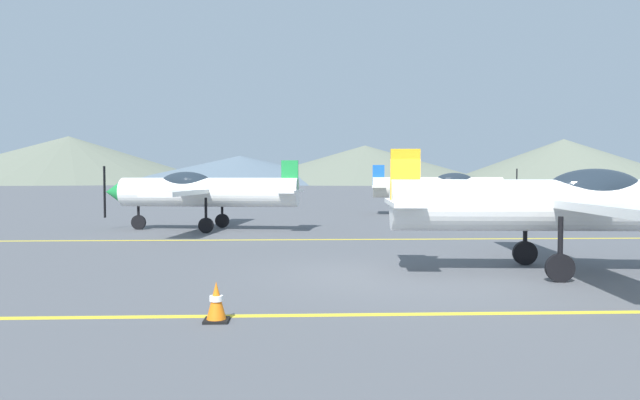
# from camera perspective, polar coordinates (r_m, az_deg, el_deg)

# --- Properties ---
(ground_plane) EXTENTS (400.00, 400.00, 0.00)m
(ground_plane) POSITION_cam_1_polar(r_m,az_deg,el_deg) (12.76, 7.46, -7.26)
(ground_plane) COLOR #54565B
(apron_line_near) EXTENTS (80.00, 0.16, 0.01)m
(apron_line_near) POSITION_cam_1_polar(r_m,az_deg,el_deg) (9.36, 11.26, -10.81)
(apron_line_near) COLOR yellow
(apron_line_near) RESTS_ON ground_plane
(apron_line_far) EXTENTS (80.00, 0.16, 0.01)m
(apron_line_far) POSITION_cam_1_polar(r_m,az_deg,el_deg) (19.64, 3.95, -3.84)
(apron_line_far) COLOR yellow
(apron_line_far) RESTS_ON ground_plane
(airplane_near) EXTENTS (7.90, 9.09, 2.72)m
(airplane_near) POSITION_cam_1_polar(r_m,az_deg,el_deg) (13.85, 22.75, -0.30)
(airplane_near) COLOR white
(airplane_near) RESTS_ON ground_plane
(airplane_mid) EXTENTS (7.94, 9.10, 2.72)m
(airplane_mid) POSITION_cam_1_polar(r_m,az_deg,el_deg) (23.32, -11.44, 0.86)
(airplane_mid) COLOR white
(airplane_mid) RESTS_ON ground_plane
(airplane_far) EXTENTS (7.93, 9.10, 2.72)m
(airplane_far) POSITION_cam_1_polar(r_m,az_deg,el_deg) (32.67, 11.83, 1.28)
(airplane_far) COLOR silver
(airplane_far) RESTS_ON ground_plane
(car_sedan) EXTENTS (4.30, 4.32, 1.62)m
(car_sedan) POSITION_cam_1_polar(r_m,az_deg,el_deg) (40.83, 18.86, 0.45)
(car_sedan) COLOR #3372BF
(car_sedan) RESTS_ON ground_plane
(traffic_cone_front) EXTENTS (0.36, 0.36, 0.59)m
(traffic_cone_front) POSITION_cam_1_polar(r_m,az_deg,el_deg) (8.81, -10.05, -9.74)
(traffic_cone_front) COLOR black
(traffic_cone_front) RESTS_ON ground_plane
(hill_left) EXTENTS (84.52, 84.52, 13.10)m
(hill_left) POSITION_cam_1_polar(r_m,az_deg,el_deg) (177.86, -23.21, 3.62)
(hill_left) COLOR slate
(hill_left) RESTS_ON ground_plane
(hill_centerleft) EXTENTS (65.39, 65.39, 7.28)m
(hill_centerleft) POSITION_cam_1_polar(r_m,az_deg,el_deg) (153.44, -7.81, 2.93)
(hill_centerleft) COLOR slate
(hill_centerleft) RESTS_ON ground_plane
(hill_centerright) EXTENTS (71.19, 71.19, 10.23)m
(hill_centerright) POSITION_cam_1_polar(r_m,az_deg,el_deg) (158.02, 4.39, 3.46)
(hill_centerright) COLOR slate
(hill_centerright) RESTS_ON ground_plane
(hill_right) EXTENTS (66.40, 66.40, 12.14)m
(hill_right) POSITION_cam_1_polar(r_m,az_deg,el_deg) (173.97, 22.58, 3.50)
(hill_right) COLOR slate
(hill_right) RESTS_ON ground_plane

